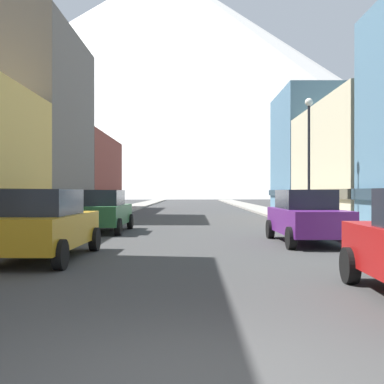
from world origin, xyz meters
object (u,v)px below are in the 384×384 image
car_left_1 (103,211)px  car_right_1 (306,216)px  potted_plant_0 (32,218)px  pedestrian_0 (285,204)px  car_left_0 (43,224)px  streetlamp_right (309,142)px  pedestrian_2 (293,204)px

car_left_1 → car_right_1: same height
potted_plant_0 → pedestrian_0: size_ratio=0.51×
car_left_0 → streetlamp_right: 13.65m
car_left_1 → pedestrian_0: bearing=49.8°
potted_plant_0 → pedestrian_2: (13.25, 8.62, 0.38)m
car_right_1 → pedestrian_2: (2.45, 13.45, 0.02)m
streetlamp_right → pedestrian_0: bearing=85.0°
pedestrian_2 → car_left_0: bearing=-120.3°
car_right_1 → pedestrian_2: pedestrian_2 is taller
pedestrian_0 → streetlamp_right: (-0.90, -10.19, 3.09)m
car_left_1 → potted_plant_0: car_left_1 is taller
pedestrian_0 → car_right_1: bearing=-98.7°
streetlamp_right → car_right_1: bearing=-104.8°
pedestrian_2 → potted_plant_0: bearing=-147.0°
car_left_0 → potted_plant_0: size_ratio=5.39×
pedestrian_0 → streetlamp_right: streetlamp_right is taller
car_left_0 → pedestrian_0: 22.24m
potted_plant_0 → car_left_1: bearing=-11.3°
car_left_0 → car_left_1: bearing=90.0°
car_left_0 → pedestrian_2: bearing=59.7°
car_right_1 → pedestrian_2: size_ratio=2.66×
car_right_1 → streetlamp_right: 6.83m
car_left_0 → streetlamp_right: streetlamp_right is taller
streetlamp_right → car_left_0: bearing=-133.5°
potted_plant_0 → pedestrian_2: size_ratio=0.49×
car_left_0 → car_right_1: size_ratio=1.00×
pedestrian_0 → car_left_1: bearing=-130.2°
car_right_1 → pedestrian_2: 13.67m
car_left_0 → potted_plant_0: car_left_0 is taller
car_left_0 → car_left_1: same height
car_left_1 → pedestrian_0: (10.05, 11.89, -0.00)m
potted_plant_0 → pedestrian_2: pedestrian_2 is taller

